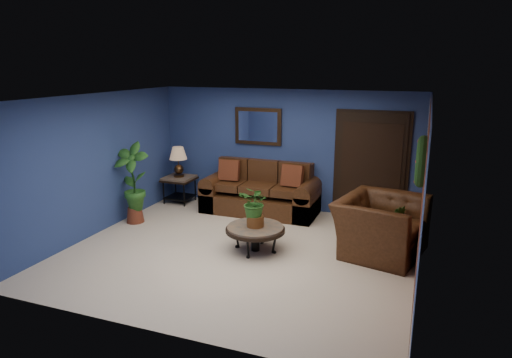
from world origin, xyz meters
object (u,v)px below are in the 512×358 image
at_px(table_lamp, 178,158).
at_px(side_chair, 296,192).
at_px(sofa, 262,195).
at_px(coffee_table, 255,230).
at_px(end_table, 179,183).
at_px(armchair, 381,226).

relative_size(table_lamp, side_chair, 0.74).
xyz_separation_m(sofa, coffee_table, (0.61, -1.98, 0.02)).
relative_size(end_table, armchair, 0.45).
bearing_deg(coffee_table, sofa, 107.10).
bearing_deg(armchair, sofa, 75.03).
bearing_deg(side_chair, sofa, -163.32).
bearing_deg(coffee_table, table_lamp, 142.51).
height_order(table_lamp, side_chair, table_lamp).
height_order(table_lamp, armchair, table_lamp).
bearing_deg(sofa, table_lamp, -178.85).
relative_size(coffee_table, end_table, 1.53).
xyz_separation_m(end_table, side_chair, (2.65, 0.06, 0.04)).
bearing_deg(side_chair, coffee_table, -78.51).
xyz_separation_m(end_table, table_lamp, (-0.00, 0.00, 0.55)).
height_order(coffee_table, end_table, end_table).
distance_m(sofa, table_lamp, 2.03).
bearing_deg(coffee_table, end_table, 142.51).
bearing_deg(end_table, coffee_table, -37.49).
bearing_deg(table_lamp, sofa, 1.15).
distance_m(side_chair, armchair, 2.27).
bearing_deg(table_lamp, coffee_table, -37.49).
bearing_deg(side_chair, end_table, -163.79).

